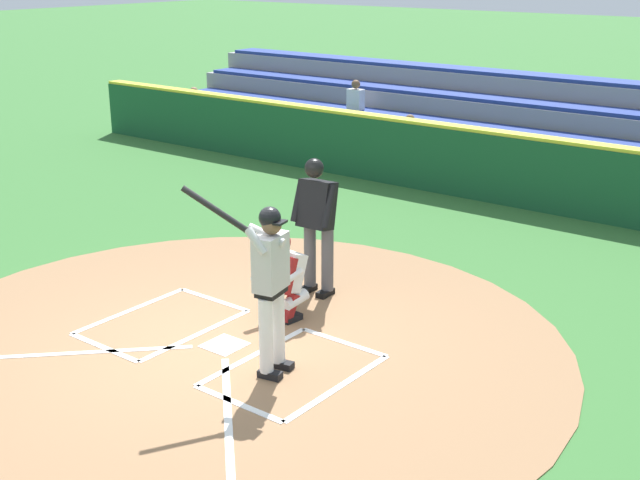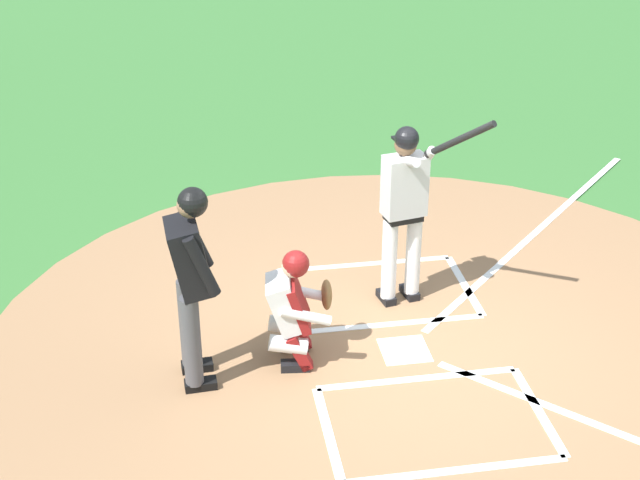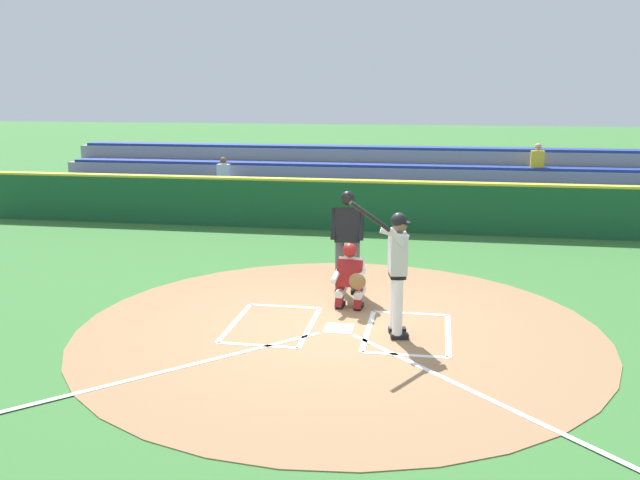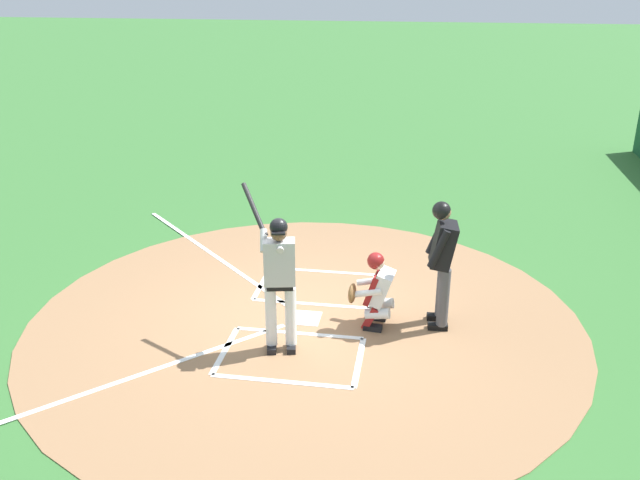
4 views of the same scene
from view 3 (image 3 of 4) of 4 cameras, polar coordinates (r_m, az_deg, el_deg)
ground_plane at (r=10.52m, az=1.59°, el=-7.48°), size 120.00×120.00×0.00m
dirt_circle at (r=10.52m, az=1.59°, el=-7.45°), size 8.00×8.00×0.01m
home_plate_and_chalk at (r=9.70m, az=0.83°, el=-9.16°), size 7.93×4.91×0.01m
batter at (r=9.94m, az=6.46°, el=-2.11°), size 0.86×0.86×2.13m
catcher at (r=11.30m, az=2.57°, el=-2.92°), size 0.59×0.66×1.13m
plate_umpire at (r=12.06m, az=2.32°, el=0.46°), size 0.60×0.43×1.86m
baseball at (r=11.44m, az=1.74°, el=-5.61°), size 0.07×0.07×0.07m
backstop_wall at (r=17.59m, az=5.13°, el=2.87°), size 22.00×0.36×1.31m
bleacher_stand at (r=20.24m, az=5.76°, el=4.29°), size 20.00×3.40×2.10m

